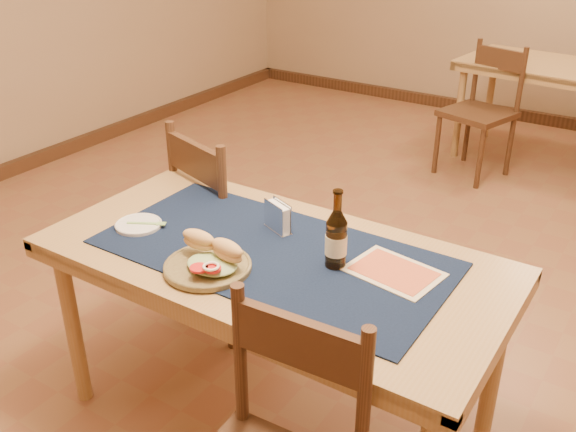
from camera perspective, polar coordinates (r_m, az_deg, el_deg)
The scene contains 13 objects.
room at distance 2.63m, azimuth 8.70°, elevation 16.70°, with size 6.04×7.04×2.84m.
main_table at distance 2.23m, azimuth -1.40°, elevation -5.16°, with size 1.60×0.80×0.75m.
placemat at distance 2.19m, azimuth -1.43°, elevation -3.26°, with size 1.20×0.60×0.01m, color #0E1A36.
baseboard at distance 3.16m, azimuth 7.01°, elevation -8.18°, with size 6.00×7.00×0.10m.
back_table at distance 5.08m, azimuth 23.58°, elevation 11.18°, with size 1.54×0.89×0.75m.
chair_main_far at distance 2.92m, azimuth -5.19°, elevation -0.66°, with size 0.56×0.56×0.97m.
chair_back_near at distance 4.79m, azimuth 16.83°, elevation 9.07°, with size 0.53×0.53×0.92m.
sandwich_plate at distance 2.09m, azimuth -6.97°, elevation -3.99°, with size 0.29×0.29×0.11m.
side_plate at distance 2.41m, azimuth -13.15°, elevation -0.72°, with size 0.17×0.17×0.01m.
fork at distance 2.39m, azimuth -12.21°, elevation -0.65°, with size 0.13×0.09×0.00m.
beer_bottle at distance 2.07m, azimuth 4.31°, elevation -2.01°, with size 0.07×0.07×0.27m.
napkin_holder at distance 2.30m, azimuth -0.91°, elevation -0.12°, with size 0.13×0.09×0.11m.
menu_card at distance 2.10m, azimuth 9.40°, elevation -4.91°, with size 0.31×0.25×0.01m.
Camera 1 is at (1.08, -2.36, 1.85)m, focal length 40.00 mm.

